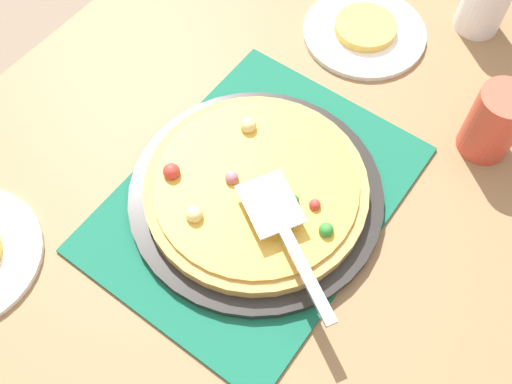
% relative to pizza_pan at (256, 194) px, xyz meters
% --- Properties ---
extents(ground_plane, '(8.00, 8.00, 0.00)m').
position_rel_pizza_pan_xyz_m(ground_plane, '(0.00, 0.00, -0.76)').
color(ground_plane, '#84705B').
extents(dining_table, '(1.40, 1.00, 0.75)m').
position_rel_pizza_pan_xyz_m(dining_table, '(0.00, 0.00, -0.12)').
color(dining_table, olive).
rests_on(dining_table, ground_plane).
extents(placemat, '(0.48, 0.36, 0.01)m').
position_rel_pizza_pan_xyz_m(placemat, '(0.00, 0.00, -0.01)').
color(placemat, '#145B42').
rests_on(placemat, dining_table).
extents(pizza_pan, '(0.38, 0.38, 0.01)m').
position_rel_pizza_pan_xyz_m(pizza_pan, '(0.00, 0.00, 0.00)').
color(pizza_pan, black).
rests_on(pizza_pan, placemat).
extents(pizza, '(0.33, 0.33, 0.05)m').
position_rel_pizza_pan_xyz_m(pizza, '(0.00, -0.00, 0.02)').
color(pizza, tan).
rests_on(pizza, pizza_pan).
extents(plate_far_right, '(0.22, 0.22, 0.01)m').
position_rel_pizza_pan_xyz_m(plate_far_right, '(-0.39, -0.04, -0.01)').
color(plate_far_right, white).
rests_on(plate_far_right, dining_table).
extents(served_slice_right, '(0.11, 0.11, 0.02)m').
position_rel_pizza_pan_xyz_m(served_slice_right, '(-0.39, -0.04, 0.01)').
color(served_slice_right, '#EAB747').
rests_on(served_slice_right, plate_far_right).
extents(cup_near, '(0.08, 0.08, 0.12)m').
position_rel_pizza_pan_xyz_m(cup_near, '(-0.53, 0.11, 0.05)').
color(cup_near, white).
rests_on(cup_near, dining_table).
extents(cup_corner, '(0.08, 0.08, 0.12)m').
position_rel_pizza_pan_xyz_m(cup_corner, '(-0.29, 0.23, 0.05)').
color(cup_corner, '#E04C38').
rests_on(cup_corner, dining_table).
extents(pizza_server, '(0.15, 0.22, 0.01)m').
position_rel_pizza_pan_xyz_m(pizza_server, '(0.05, 0.08, 0.05)').
color(pizza_server, silver).
rests_on(pizza_server, pizza).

